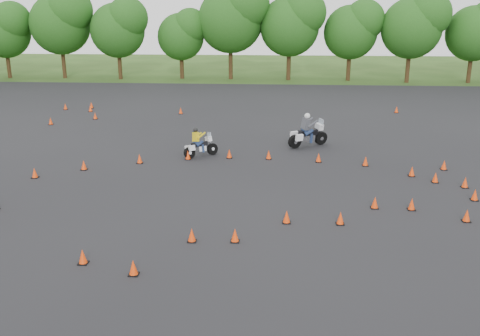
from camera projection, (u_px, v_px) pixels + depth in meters
name	position (u px, v px, depth m)	size (l,w,h in m)	color
ground	(232.00, 234.00, 18.59)	(140.00, 140.00, 0.00)	#2D5119
asphalt_pad	(243.00, 180.00, 24.32)	(62.00, 62.00, 0.00)	black
treeline	(286.00, 38.00, 51.08)	(86.67, 32.51, 10.91)	#1F4F16
traffic_cones	(240.00, 184.00, 23.16)	(36.94, 33.14, 0.45)	#F8400A
rider_grey	(308.00, 129.00, 29.91)	(2.53, 0.78, 1.95)	#3E4046
rider_yellow	(201.00, 143.00, 27.87)	(1.99, 0.61, 1.54)	gold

